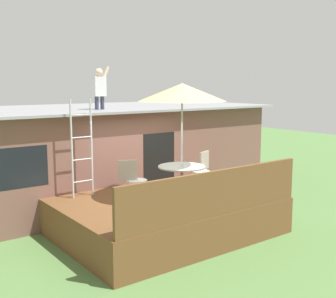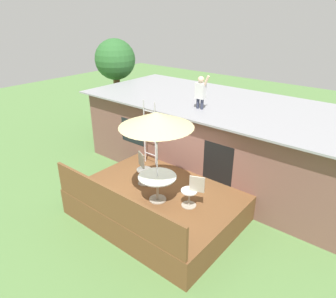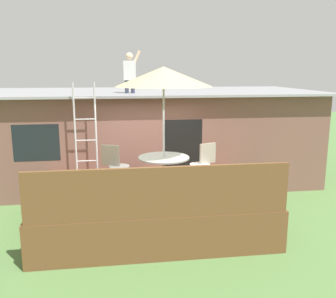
{
  "view_description": "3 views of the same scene",
  "coord_description": "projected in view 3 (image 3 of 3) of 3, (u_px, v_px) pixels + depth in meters",
  "views": [
    {
      "loc": [
        -5.51,
        -7.49,
        3.34
      ],
      "look_at": [
        0.65,
        0.76,
        1.76
      ],
      "focal_mm": 45.75,
      "sensor_mm": 36.0,
      "label": 1
    },
    {
      "loc": [
        5.06,
        -5.71,
        5.66
      ],
      "look_at": [
        -0.01,
        0.47,
        2.01
      ],
      "focal_mm": 33.14,
      "sensor_mm": 36.0,
      "label": 2
    },
    {
      "loc": [
        -0.74,
        -7.65,
        3.28
      ],
      "look_at": [
        0.48,
        0.72,
        1.49
      ],
      "focal_mm": 40.15,
      "sensor_mm": 36.0,
      "label": 3
    }
  ],
  "objects": [
    {
      "name": "ground_plane",
      "position": [
        151.0,
        223.0,
        8.19
      ],
      "size": [
        40.0,
        40.0,
        0.0
      ],
      "primitive_type": "plane",
      "color": "#567F42"
    },
    {
      "name": "house",
      "position": [
        139.0,
        135.0,
        11.39
      ],
      "size": [
        10.5,
        4.5,
        2.67
      ],
      "color": "brown",
      "rests_on": "ground"
    },
    {
      "name": "deck",
      "position": [
        151.0,
        206.0,
        8.11
      ],
      "size": [
        4.6,
        3.43,
        0.8
      ],
      "primitive_type": "cube",
      "color": "brown",
      "rests_on": "ground"
    },
    {
      "name": "deck_railing",
      "position": [
        160.0,
        193.0,
        6.32
      ],
      "size": [
        4.5,
        0.08,
        0.9
      ],
      "primitive_type": "cube",
      "color": "brown",
      "rests_on": "deck"
    },
    {
      "name": "patio_table",
      "position": [
        164.0,
        165.0,
        7.65
      ],
      "size": [
        1.04,
        1.04,
        0.74
      ],
      "color": "#A59E8C",
      "rests_on": "deck"
    },
    {
      "name": "patio_umbrella",
      "position": [
        164.0,
        77.0,
        7.29
      ],
      "size": [
        1.9,
        1.9,
        2.54
      ],
      "color": "silver",
      "rests_on": "deck"
    },
    {
      "name": "step_ladder",
      "position": [
        85.0,
        130.0,
        8.78
      ],
      "size": [
        0.52,
        0.04,
        2.2
      ],
      "color": "silver",
      "rests_on": "deck"
    },
    {
      "name": "person_figure",
      "position": [
        130.0,
        70.0,
        9.83
      ],
      "size": [
        0.47,
        0.2,
        1.11
      ],
      "color": "#33384C",
      "rests_on": "house"
    },
    {
      "name": "patio_chair_left",
      "position": [
        116.0,
        167.0,
        7.98
      ],
      "size": [
        0.59,
        0.44,
        0.92
      ],
      "rotation": [
        0.0,
        0.0,
        -0.44
      ],
      "color": "#A59E8C",
      "rests_on": "deck"
    },
    {
      "name": "patio_chair_right",
      "position": [
        203.0,
        165.0,
        8.15
      ],
      "size": [
        0.6,
        0.44,
        0.92
      ],
      "rotation": [
        0.0,
        0.0,
        -2.77
      ],
      "color": "#A59E8C",
      "rests_on": "deck"
    }
  ]
}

